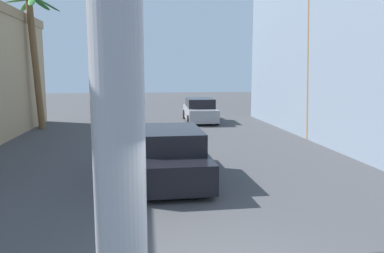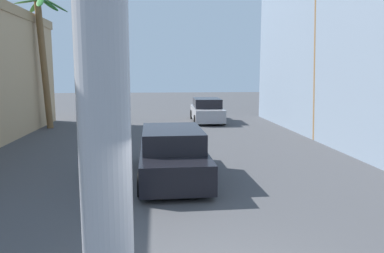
{
  "view_description": "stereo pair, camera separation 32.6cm",
  "coord_description": "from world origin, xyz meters",
  "views": [
    {
      "loc": [
        -1.29,
        -4.84,
        3.31
      ],
      "look_at": [
        0.0,
        5.32,
        1.81
      ],
      "focal_mm": 35.0,
      "sensor_mm": 36.0,
      "label": 1
    },
    {
      "loc": [
        -0.96,
        -4.87,
        3.31
      ],
      "look_at": [
        0.0,
        5.32,
        1.81
      ],
      "focal_mm": 35.0,
      "sensor_mm": 36.0,
      "label": 2
    }
  ],
  "objects": [
    {
      "name": "car_far",
      "position": [
        2.37,
        19.78,
        0.74
      ],
      "size": [
        2.08,
        4.76,
        1.56
      ],
      "color": "black",
      "rests_on": "ground"
    },
    {
      "name": "ground_plane",
      "position": [
        0.0,
        10.0,
        0.0
      ],
      "size": [
        91.45,
        91.45,
        0.0
      ],
      "primitive_type": "plane",
      "color": "#424244"
    },
    {
      "name": "car_lead",
      "position": [
        -0.5,
        6.65,
        0.74
      ],
      "size": [
        2.18,
        5.09,
        1.56
      ],
      "color": "black",
      "rests_on": "ground"
    },
    {
      "name": "palm_tree_far_left",
      "position": [
        -7.38,
        17.63,
        4.49
      ],
      "size": [
        2.79,
        2.94,
        7.44
      ],
      "color": "brown",
      "rests_on": "ground"
    },
    {
      "name": "palm_tree_mid_right",
      "position": [
        6.75,
        12.84,
        5.48
      ],
      "size": [
        2.51,
        2.39,
        9.5
      ],
      "color": "brown",
      "rests_on": "ground"
    }
  ]
}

